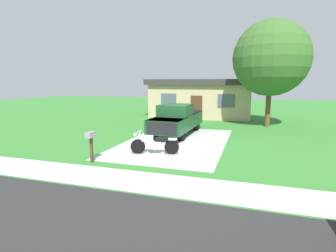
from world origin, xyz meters
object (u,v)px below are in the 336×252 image
object	(u,v)px
pickup_truck	(177,119)
shade_tree	(271,58)
motorcycle	(154,144)
mailbox	(91,139)
neighbor_house	(202,98)

from	to	relation	value
pickup_truck	shade_tree	xyz separation A→B (m)	(5.57, 4.80, 3.96)
pickup_truck	shade_tree	distance (m)	8.35
pickup_truck	motorcycle	bearing A→B (deg)	-86.81
motorcycle	shade_tree	size ratio (longest dim) A/B	0.29
mailbox	shade_tree	world-z (taller)	shade_tree
motorcycle	pickup_truck	world-z (taller)	pickup_truck
mailbox	motorcycle	bearing A→B (deg)	45.00
pickup_truck	neighbor_house	distance (m)	9.25
shade_tree	neighbor_house	xyz separation A→B (m)	(-5.72, 4.40, -3.13)
pickup_truck	shade_tree	world-z (taller)	shade_tree
motorcycle	pickup_truck	distance (m)	4.96
shade_tree	neighbor_house	distance (m)	7.87
mailbox	neighbor_house	xyz separation A→B (m)	(1.56, 16.12, 0.81)
pickup_truck	mailbox	xyz separation A→B (m)	(-1.71, -6.91, 0.03)
motorcycle	shade_tree	world-z (taller)	shade_tree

